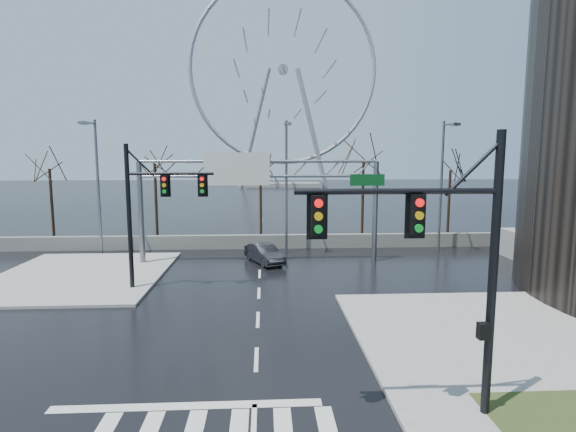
{
  "coord_description": "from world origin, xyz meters",
  "views": [
    {
      "loc": [
        0.33,
        -15.52,
        7.29
      ],
      "look_at": [
        1.65,
        9.44,
        4.0
      ],
      "focal_mm": 28.0,
      "sensor_mm": 36.0,
      "label": 1
    }
  ],
  "objects": [
    {
      "name": "sidewalk_far",
      "position": [
        -11.0,
        12.0,
        0.07
      ],
      "size": [
        10.0,
        12.0,
        0.15
      ],
      "primitive_type": "cube",
      "color": "gray",
      "rests_on": "ground"
    },
    {
      "name": "tree_far_left",
      "position": [
        -18.0,
        24.0,
        5.57
      ],
      "size": [
        3.5,
        3.5,
        7.0
      ],
      "color": "black",
      "rests_on": "ground"
    },
    {
      "name": "signal_mast_far",
      "position": [
        -5.87,
        8.96,
        4.83
      ],
      "size": [
        4.72,
        0.41,
        8.0
      ],
      "color": "black",
      "rests_on": "ground"
    },
    {
      "name": "signal_mast_near",
      "position": [
        5.14,
        -4.04,
        4.87
      ],
      "size": [
        5.52,
        0.41,
        8.0
      ],
      "color": "black",
      "rests_on": "ground"
    },
    {
      "name": "sign_gantry",
      "position": [
        -0.38,
        14.96,
        5.18
      ],
      "size": [
        16.36,
        0.4,
        7.6
      ],
      "color": "slate",
      "rests_on": "ground"
    },
    {
      "name": "tree_center",
      "position": [
        0.0,
        24.5,
        5.17
      ],
      "size": [
        3.25,
        3.25,
        6.5
      ],
      "color": "black",
      "rests_on": "ground"
    },
    {
      "name": "sidewalk_right_ext",
      "position": [
        10.0,
        2.0,
        0.07
      ],
      "size": [
        12.0,
        10.0,
        0.15
      ],
      "primitive_type": "cube",
      "color": "gray",
      "rests_on": "ground"
    },
    {
      "name": "car",
      "position": [
        0.31,
        14.93,
        0.66
      ],
      "size": [
        2.97,
        4.25,
        1.33
      ],
      "primitive_type": "imported",
      "rotation": [
        0.0,
        0.0,
        0.43
      ],
      "color": "black",
      "rests_on": "ground"
    },
    {
      "name": "tree_right",
      "position": [
        9.0,
        23.5,
        6.22
      ],
      "size": [
        3.9,
        3.9,
        7.8
      ],
      "color": "black",
      "rests_on": "ground"
    },
    {
      "name": "barrier_wall",
      "position": [
        0.0,
        20.0,
        0.55
      ],
      "size": [
        52.0,
        0.5,
        1.1
      ],
      "primitive_type": "cube",
      "color": "slate",
      "rests_on": "ground"
    },
    {
      "name": "tree_left",
      "position": [
        -9.0,
        23.5,
        5.98
      ],
      "size": [
        3.75,
        3.75,
        7.5
      ],
      "color": "black",
      "rests_on": "ground"
    },
    {
      "name": "ground",
      "position": [
        0.0,
        0.0,
        0.0
      ],
      "size": [
        260.0,
        260.0,
        0.0
      ],
      "primitive_type": "plane",
      "color": "black",
      "rests_on": "ground"
    },
    {
      "name": "streetlight_right",
      "position": [
        14.0,
        18.16,
        5.89
      ],
      "size": [
        0.5,
        2.55,
        10.0
      ],
      "color": "slate",
      "rests_on": "ground"
    },
    {
      "name": "streetlight_left",
      "position": [
        -12.0,
        18.16,
        5.89
      ],
      "size": [
        0.5,
        2.55,
        10.0
      ],
      "color": "slate",
      "rests_on": "ground"
    },
    {
      "name": "tree_far_right",
      "position": [
        17.0,
        24.0,
        5.41
      ],
      "size": [
        3.4,
        3.4,
        6.8
      ],
      "color": "black",
      "rests_on": "ground"
    },
    {
      "name": "ferris_wheel",
      "position": [
        5.0,
        95.0,
        26.13
      ],
      "size": [
        45.0,
        6.0,
        50.91
      ],
      "color": "gray",
      "rests_on": "ground"
    },
    {
      "name": "streetlight_mid",
      "position": [
        2.0,
        18.16,
        5.89
      ],
      "size": [
        0.5,
        2.55,
        10.0
      ],
      "color": "slate",
      "rests_on": "ground"
    }
  ]
}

